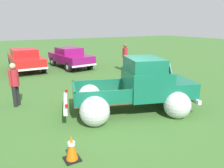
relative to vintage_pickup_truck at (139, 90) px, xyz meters
name	(u,v)px	position (x,y,z in m)	size (l,w,h in m)	color
ground_plane	(128,110)	(-0.37, 0.12, -0.76)	(80.00, 80.00, 0.00)	#3D6B2D
vintage_pickup_truck	(139,90)	(0.00, 0.00, 0.00)	(4.99, 3.78, 1.96)	black
show_car_0	(25,59)	(-2.43, 9.67, 0.03)	(1.94, 4.61, 1.43)	black
show_car_1	(70,57)	(0.52, 8.97, 0.02)	(2.29, 4.32, 1.43)	black
spectator_0	(125,56)	(3.27, 5.96, 0.29)	(0.47, 0.48, 1.82)	#4C4742
spectator_1	(14,82)	(-3.86, 2.61, 0.20)	(0.48, 0.48, 1.67)	black
lane_cone_0	(72,148)	(-3.20, -1.75, -0.45)	(0.36, 0.36, 0.63)	black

